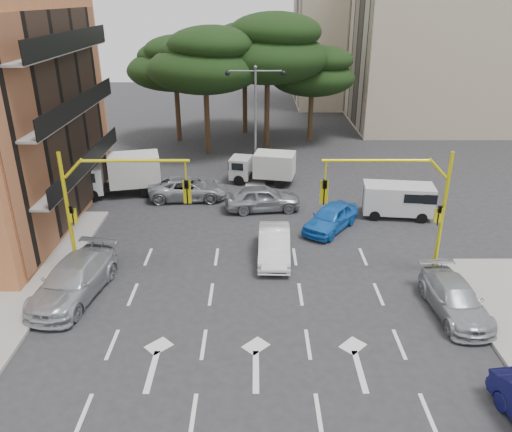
{
  "coord_description": "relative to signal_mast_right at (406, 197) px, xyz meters",
  "views": [
    {
      "loc": [
        -0.02,
        -18.97,
        12.21
      ],
      "look_at": [
        0.02,
        5.04,
        1.6
      ],
      "focal_mm": 35.0,
      "sensor_mm": 36.0,
      "label": 1
    }
  ],
  "objects": [
    {
      "name": "car_blue_compact",
      "position": [
        -2.54,
        4.8,
        -3.16
      ],
      "size": [
        3.89,
        4.48,
        1.46
      ],
      "primitive_type": "imported",
      "rotation": [
        0.0,
        0.0,
        -0.62
      ],
      "color": "blue",
      "rests_on": "ground"
    },
    {
      "name": "box_truck_a",
      "position": [
        -15.8,
        10.31,
        -2.54
      ],
      "size": [
        5.84,
        3.5,
        2.68
      ],
      "primitive_type": null,
      "rotation": [
        0.0,
        0.0,
        1.81
      ],
      "color": "white",
      "rests_on": "ground"
    },
    {
      "name": "signal_mast_right",
      "position": [
        0.0,
        0.0,
        0.0
      ],
      "size": [
        5.79,
        0.37,
        6.0
      ],
      "color": "yellow",
      "rests_on": "ground"
    },
    {
      "name": "signal_mast_left",
      "position": [
        -13.61,
        0.0,
        0.0
      ],
      "size": [
        5.79,
        0.37,
        6.0
      ],
      "color": "yellow",
      "rests_on": "ground"
    },
    {
      "name": "car_silver_wagon",
      "position": [
        -14.8,
        -2.09,
        -3.08
      ],
      "size": [
        3.17,
        5.85,
        1.61
      ],
      "primitive_type": "imported",
      "rotation": [
        0.0,
        0.0,
        -0.17
      ],
      "color": "#A7AAAF",
      "rests_on": "ground"
    },
    {
      "name": "van_white",
      "position": [
        1.7,
        6.67,
        -2.87
      ],
      "size": [
        4.26,
        2.32,
        2.04
      ],
      "primitive_type": null,
      "rotation": [
        0.0,
        0.0,
        -1.69
      ],
      "color": "silver",
      "rests_on": "ground"
    },
    {
      "name": "apartment_beige_far",
      "position": [
        6.15,
        42.01,
        4.47
      ],
      "size": [
        16.2,
        12.15,
        16.7
      ],
      "color": "#BFA88F",
      "rests_on": "ground"
    },
    {
      "name": "pine_left_near",
      "position": [
        -10.75,
        19.96,
        3.72
      ],
      "size": [
        9.15,
        9.15,
        10.23
      ],
      "color": "#382616",
      "rests_on": "ground"
    },
    {
      "name": "pine_back",
      "position": [
        -7.75,
        26.96,
        3.72
      ],
      "size": [
        9.15,
        9.15,
        10.23
      ],
      "color": "#382616",
      "rests_on": "ground"
    },
    {
      "name": "pine_center",
      "position": [
        -5.75,
        21.96,
        4.41
      ],
      "size": [
        9.98,
        9.98,
        11.16
      ],
      "color": "#382616",
      "rests_on": "ground"
    },
    {
      "name": "street_lamp_center",
      "position": [
        -6.8,
        14.01,
        1.54
      ],
      "size": [
        4.16,
        0.36,
        7.77
      ],
      "color": "slate",
      "rests_on": "median_strip"
    },
    {
      "name": "car_white_hatch",
      "position": [
        -5.87,
        1.43,
        -3.15
      ],
      "size": [
        1.69,
        4.5,
        1.47
      ],
      "primitive_type": "imported",
      "rotation": [
        0.0,
        0.0,
        -0.03
      ],
      "color": "silver",
      "rests_on": "ground"
    },
    {
      "name": "car_silver_parked",
      "position": [
        1.49,
        -3.42,
        -3.21
      ],
      "size": [
        2.15,
        4.73,
        1.34
      ],
      "primitive_type": "imported",
      "rotation": [
        0.0,
        0.0,
        0.06
      ],
      "color": "#9DA0A5",
      "rests_on": "ground"
    },
    {
      "name": "pine_right",
      "position": [
        -1.75,
        23.96,
        2.33
      ],
      "size": [
        7.49,
        7.49,
        8.37
      ],
      "color": "#382616",
      "rests_on": "ground"
    },
    {
      "name": "car_silver_cross_a",
      "position": [
        -11.18,
        9.51,
        -3.17
      ],
      "size": [
        5.22,
        2.62,
        1.42
      ],
      "primitive_type": "imported",
      "rotation": [
        0.0,
        0.0,
        1.62
      ],
      "color": "#9B9EA3",
      "rests_on": "ground"
    },
    {
      "name": "apartment_beige_near",
      "position": [
        13.15,
        30.01,
        5.47
      ],
      "size": [
        20.2,
        12.15,
        18.7
      ],
      "color": "#BFA88F",
      "rests_on": "ground"
    },
    {
      "name": "box_truck_b",
      "position": [
        -6.28,
        12.54,
        -2.76
      ],
      "size": [
        4.87,
        2.8,
        2.25
      ],
      "primitive_type": null,
      "rotation": [
        0.0,
        0.0,
        1.37
      ],
      "color": "silver",
      "rests_on": "ground"
    },
    {
      "name": "ground",
      "position": [
        -6.8,
        -1.99,
        -3.88
      ],
      "size": [
        120.0,
        120.0,
        0.0
      ],
      "primitive_type": "plane",
      "color": "#28282B",
      "rests_on": "ground"
    },
    {
      "name": "median_strip",
      "position": [
        -6.8,
        14.01,
        -3.81
      ],
      "size": [
        1.4,
        6.0,
        0.15
      ],
      "primitive_type": "cube",
      "color": "gray",
      "rests_on": "ground"
    },
    {
      "name": "car_silver_cross_b",
      "position": [
        -6.37,
        7.63,
        -3.09
      ],
      "size": [
        4.83,
        2.39,
        1.58
      ],
      "primitive_type": "imported",
      "rotation": [
        0.0,
        0.0,
        1.68
      ],
      "color": "gray",
      "rests_on": "ground"
    },
    {
      "name": "pine_left_far",
      "position": [
        -13.75,
        23.96,
        3.03
      ],
      "size": [
        8.32,
        8.32,
        9.3
      ],
      "color": "#382616",
      "rests_on": "ground"
    }
  ]
}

